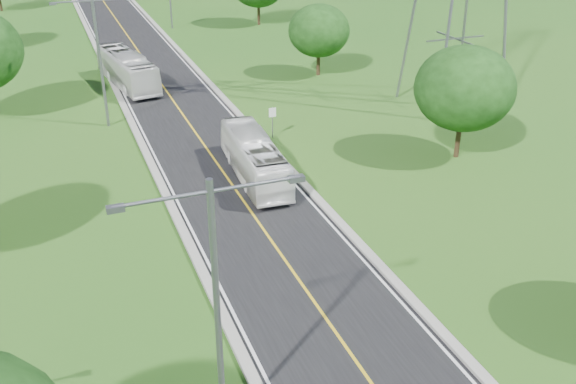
# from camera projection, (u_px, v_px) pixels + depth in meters

# --- Properties ---
(ground) EXTENTS (260.00, 260.00, 0.00)m
(ground) POSITION_uv_depth(u_px,v_px,m) (151.00, 69.00, 64.88)
(ground) COLOR #205718
(ground) RESTS_ON ground
(road) EXTENTS (8.00, 150.00, 0.06)m
(road) POSITION_uv_depth(u_px,v_px,m) (141.00, 55.00, 69.87)
(road) COLOR black
(road) RESTS_ON ground
(curb_left) EXTENTS (0.50, 150.00, 0.22)m
(curb_left) POSITION_uv_depth(u_px,v_px,m) (101.00, 58.00, 68.47)
(curb_left) COLOR gray
(curb_left) RESTS_ON ground
(curb_right) EXTENTS (0.50, 150.00, 0.22)m
(curb_right) POSITION_uv_depth(u_px,v_px,m) (179.00, 50.00, 71.20)
(curb_right) COLOR gray
(curb_right) RESTS_ON ground
(speed_limit_sign) EXTENTS (0.55, 0.09, 2.40)m
(speed_limit_sign) POSITION_uv_depth(u_px,v_px,m) (272.00, 118.00, 47.46)
(speed_limit_sign) COLOR slate
(speed_limit_sign) RESTS_ON ground
(streetlight_near_left) EXTENTS (5.90, 0.25, 10.00)m
(streetlight_near_left) POSITION_uv_depth(u_px,v_px,m) (216.00, 295.00, 20.24)
(streetlight_near_left) COLOR slate
(streetlight_near_left) RESTS_ON ground
(streetlight_mid_left) EXTENTS (5.90, 0.25, 10.00)m
(streetlight_mid_left) POSITION_uv_depth(u_px,v_px,m) (99.00, 51.00, 47.77)
(streetlight_mid_left) COLOR slate
(streetlight_mid_left) RESTS_ON ground
(tree_rb) EXTENTS (6.72, 6.72, 7.82)m
(tree_rb) POSITION_uv_depth(u_px,v_px,m) (464.00, 88.00, 42.77)
(tree_rb) COLOR black
(tree_rb) RESTS_ON ground
(tree_rc) EXTENTS (5.88, 5.88, 6.84)m
(tree_rc) POSITION_uv_depth(u_px,v_px,m) (319.00, 31.00, 61.08)
(tree_rc) COLOR black
(tree_rc) RESTS_ON ground
(bus_outbound) EXTENTS (2.94, 10.06, 2.77)m
(bus_outbound) POSITION_uv_depth(u_px,v_px,m) (255.00, 158.00, 41.15)
(bus_outbound) COLOR white
(bus_outbound) RESTS_ON road
(bus_inbound) EXTENTS (4.33, 11.42, 3.11)m
(bus_inbound) POSITION_uv_depth(u_px,v_px,m) (127.00, 69.00, 58.98)
(bus_inbound) COLOR silver
(bus_inbound) RESTS_ON road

